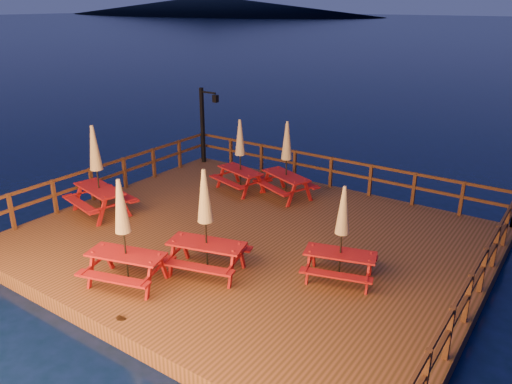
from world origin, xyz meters
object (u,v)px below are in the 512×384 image
at_px(lamp_post, 205,119).
at_px(picnic_table_1, 205,221).
at_px(picnic_table_0, 97,169).
at_px(picnic_table_2, 240,154).

height_order(lamp_post, picnic_table_1, lamp_post).
relative_size(picnic_table_0, picnic_table_2, 1.11).
relative_size(picnic_table_0, picnic_table_1, 1.06).
bearing_deg(picnic_table_2, picnic_table_1, -45.70).
xyz_separation_m(picnic_table_0, picnic_table_2, (2.33, 4.06, -0.15)).
distance_m(lamp_post, picnic_table_0, 5.86).
xyz_separation_m(lamp_post, picnic_table_2, (2.99, -1.75, -0.51)).
bearing_deg(picnic_table_0, picnic_table_2, 72.86).
bearing_deg(picnic_table_0, picnic_table_1, 2.49).
height_order(lamp_post, picnic_table_0, lamp_post).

